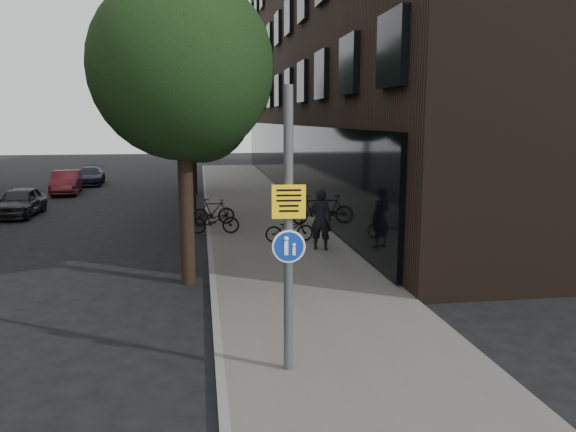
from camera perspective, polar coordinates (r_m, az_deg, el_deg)
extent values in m
plane|color=black|center=(10.50, 4.20, -13.17)|extent=(120.00, 120.00, 0.00)
cube|color=#5B5954|center=(19.97, -1.57, -1.84)|extent=(4.50, 60.00, 0.12)
cube|color=slate|center=(19.82, -8.04, -2.02)|extent=(0.15, 60.00, 0.13)
cube|color=black|center=(33.55, 10.39, 18.07)|extent=(12.00, 40.00, 18.00)
cylinder|color=black|center=(14.13, -10.25, -0.51)|extent=(0.36, 0.36, 3.20)
sphere|color=black|center=(13.96, -10.73, 14.60)|extent=(4.40, 4.40, 4.40)
sphere|color=black|center=(14.71, -8.92, 10.50)|extent=(2.64, 2.64, 2.64)
cylinder|color=black|center=(22.55, -9.79, 3.32)|extent=(0.36, 0.36, 3.20)
sphere|color=black|center=(22.44, -10.07, 12.74)|extent=(5.00, 5.00, 5.00)
sphere|color=black|center=(23.21, -8.96, 10.20)|extent=(3.00, 3.00, 3.00)
cylinder|color=black|center=(31.51, -9.57, 5.13)|extent=(0.36, 0.36, 3.20)
sphere|color=black|center=(31.43, -9.77, 11.87)|extent=(5.00, 5.00, 5.00)
sphere|color=black|center=(32.21, -8.97, 10.06)|extent=(3.00, 3.00, 3.00)
cylinder|color=#595B5E|center=(8.68, 0.04, -1.71)|extent=(0.15, 0.15, 4.48)
cube|color=yellow|center=(8.59, 0.04, 1.54)|extent=(0.52, 0.07, 0.52)
cylinder|color=#0E329D|center=(8.72, 0.04, -2.99)|extent=(0.46, 0.05, 0.46)
cylinder|color=white|center=(8.72, 0.04, -2.99)|extent=(0.52, 0.06, 0.52)
imported|color=black|center=(17.23, 3.33, -0.34)|extent=(0.81, 0.70, 1.89)
imported|color=black|center=(18.40, 0.13, -1.32)|extent=(1.64, 0.67, 0.84)
imported|color=black|center=(21.59, 2.52, 0.68)|extent=(1.90, 1.13, 1.11)
imported|color=black|center=(19.86, -7.51, -0.47)|extent=(1.78, 0.73, 0.92)
imported|color=black|center=(21.58, -7.63, 0.45)|extent=(1.67, 0.54, 0.99)
imported|color=black|center=(26.51, -25.56, 1.31)|extent=(1.55, 3.66, 1.23)
imported|color=maroon|center=(33.48, -21.60, 3.20)|extent=(1.73, 4.01, 1.28)
imported|color=#1A202F|center=(37.67, -19.44, 3.87)|extent=(1.85, 3.98, 1.12)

